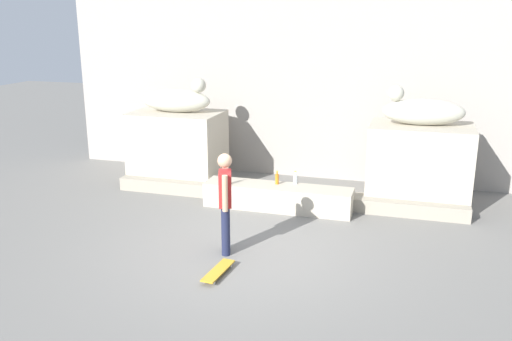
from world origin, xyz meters
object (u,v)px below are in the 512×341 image
(statue_reclining_left, at_px, (178,100))
(bottle_orange, at_px, (277,179))
(bottle_clear, at_px, (295,179))
(bottle_brown, at_px, (230,179))
(skater, at_px, (225,199))
(skateboard, at_px, (218,271))
(statue_reclining_right, at_px, (422,111))

(statue_reclining_left, height_order, bottle_orange, statue_reclining_left)
(bottle_clear, height_order, bottle_brown, bottle_clear)
(skater, height_order, skateboard, skater)
(skateboard, height_order, bottle_clear, bottle_clear)
(bottle_orange, bearing_deg, statue_reclining_left, 158.32)
(skater, height_order, bottle_orange, skater)
(statue_reclining_right, relative_size, skater, 0.98)
(skater, distance_m, skateboard, 1.18)
(skateboard, relative_size, bottle_clear, 3.10)
(statue_reclining_right, bearing_deg, skater, 44.26)
(statue_reclining_left, bearing_deg, skateboard, -62.26)
(statue_reclining_right, height_order, bottle_brown, statue_reclining_right)
(statue_reclining_right, relative_size, bottle_brown, 6.29)
(statue_reclining_right, relative_size, bottle_clear, 6.26)
(bottle_clear, bearing_deg, statue_reclining_right, 21.27)
(skateboard, bearing_deg, statue_reclining_right, -28.27)
(statue_reclining_left, distance_m, bottle_brown, 2.51)
(skater, bearing_deg, bottle_clear, -32.39)
(statue_reclining_left, distance_m, skateboard, 5.24)
(statue_reclining_left, height_order, skater, statue_reclining_left)
(skater, relative_size, skateboard, 2.05)
(statue_reclining_left, height_order, bottle_brown, statue_reclining_left)
(bottle_clear, bearing_deg, statue_reclining_left, 162.76)
(skater, relative_size, bottle_clear, 6.36)
(statue_reclining_right, height_order, skater, statue_reclining_right)
(skateboard, xyz_separation_m, bottle_orange, (0.08, 3.18, 0.53))
(statue_reclining_right, distance_m, bottle_orange, 3.16)
(skater, bearing_deg, statue_reclining_left, 15.35)
(statue_reclining_right, bearing_deg, bottle_brown, 14.76)
(statue_reclining_left, relative_size, skateboard, 2.00)
(statue_reclining_right, xyz_separation_m, bottle_clear, (-2.33, -0.90, -1.34))
(skater, height_order, bottle_clear, skater)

